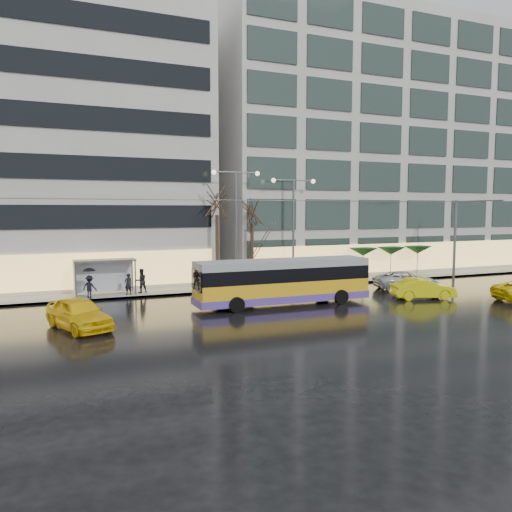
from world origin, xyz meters
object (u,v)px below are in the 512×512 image
trolleybus (283,283)px  street_lamp_near (236,212)px  bus_shelter (99,269)px  taxi_a (79,313)px

trolleybus → street_lamp_near: street_lamp_near is taller
bus_shelter → taxi_a: bus_shelter is taller
street_lamp_near → taxi_a: street_lamp_near is taller
trolleybus → street_lamp_near: (-0.33, 7.87, 4.54)m
bus_shelter → taxi_a: size_ratio=0.86×
bus_shelter → taxi_a: (-1.88, -9.76, -1.13)m
trolleybus → bus_shelter: (-10.71, 7.76, 0.51)m
trolleybus → street_lamp_near: 9.09m
trolleybus → street_lamp_near: bearing=92.4°
street_lamp_near → taxi_a: size_ratio=1.86×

